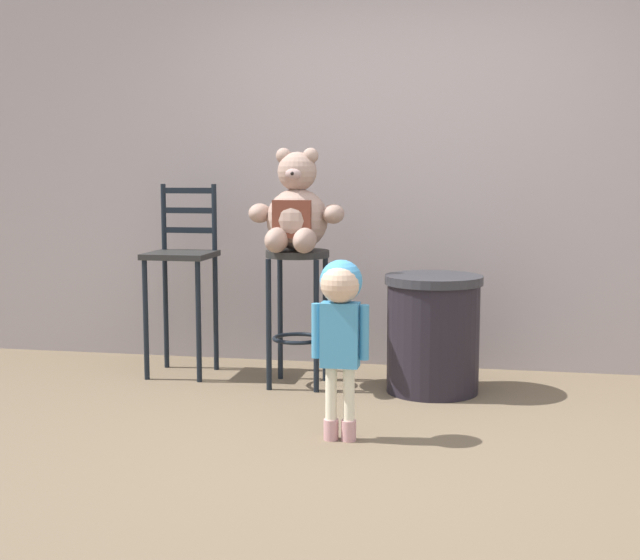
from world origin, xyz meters
The scene contains 7 objects.
ground_plane centered at (0.00, 0.00, 0.00)m, with size 24.00×24.00×0.00m, color brown.
building_wall centered at (0.00, 1.96, 1.60)m, with size 7.05×0.30×3.20m, color #9C9091.
bar_stool_with_teddy centered at (-0.55, 1.16, 0.57)m, with size 0.37×0.37×0.81m.
teddy_bear centered at (-0.55, 1.13, 1.02)m, with size 0.56×0.50×0.59m.
child_walking centered at (-0.12, 0.15, 0.62)m, with size 0.27×0.22×0.86m.
trash_bin centered at (0.24, 1.16, 0.34)m, with size 0.56×0.56×0.68m.
bar_chair_empty centered at (-1.32, 1.32, 0.68)m, with size 0.39×0.39×1.18m.
Camera 1 is at (0.55, -3.80, 1.26)m, focal length 49.06 mm.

